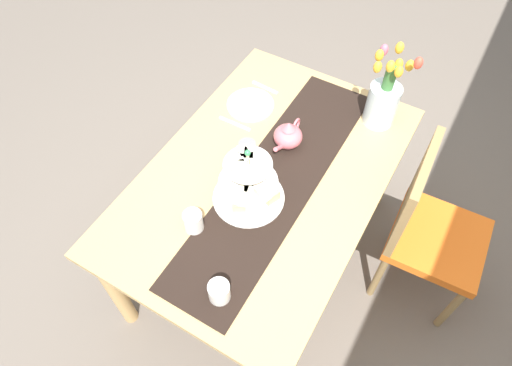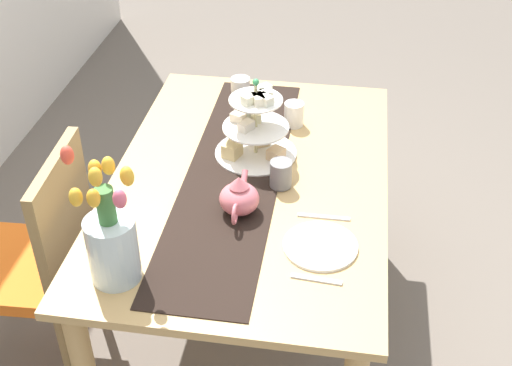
% 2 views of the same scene
% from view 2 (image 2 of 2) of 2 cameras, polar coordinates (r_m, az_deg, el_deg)
% --- Properties ---
extents(ground_plane, '(8.00, 8.00, 0.00)m').
position_cam_2_polar(ground_plane, '(2.84, -0.47, -11.52)').
color(ground_plane, '#6B6056').
extents(dining_table, '(1.46, 0.96, 0.73)m').
position_cam_2_polar(dining_table, '(2.42, -0.54, -1.47)').
color(dining_table, tan).
rests_on(dining_table, ground_plane).
extents(chair_left, '(0.44, 0.44, 0.91)m').
position_cam_2_polar(chair_left, '(2.49, -17.86, -5.81)').
color(chair_left, olive).
rests_on(chair_left, ground_plane).
extents(table_runner, '(1.36, 0.33, 0.00)m').
position_cam_2_polar(table_runner, '(2.36, -1.92, 0.73)').
color(table_runner, black).
rests_on(table_runner, dining_table).
extents(tiered_cake_stand, '(0.30, 0.30, 0.30)m').
position_cam_2_polar(tiered_cake_stand, '(2.42, -0.11, 4.58)').
color(tiered_cake_stand, beige).
rests_on(tiered_cake_stand, table_runner).
extents(teapot, '(0.24, 0.13, 0.14)m').
position_cam_2_polar(teapot, '(2.16, -1.44, -1.26)').
color(teapot, '#D66B75').
rests_on(teapot, table_runner).
extents(tulip_vase, '(0.15, 0.20, 0.42)m').
position_cam_2_polar(tulip_vase, '(1.92, -12.17, -4.66)').
color(tulip_vase, silver).
rests_on(tulip_vase, dining_table).
extents(cream_jug, '(0.08, 0.08, 0.08)m').
position_cam_2_polar(cream_jug, '(2.83, -1.32, 8.08)').
color(cream_jug, white).
rests_on(cream_jug, dining_table).
extents(dinner_plate_left, '(0.23, 0.23, 0.01)m').
position_cam_2_polar(dinner_plate_left, '(2.07, 5.48, -5.33)').
color(dinner_plate_left, white).
rests_on(dinner_plate_left, dining_table).
extents(fork_left, '(0.03, 0.15, 0.01)m').
position_cam_2_polar(fork_left, '(1.96, 5.15, -8.14)').
color(fork_left, silver).
rests_on(fork_left, dining_table).
extents(knife_left, '(0.02, 0.17, 0.01)m').
position_cam_2_polar(knife_left, '(2.18, 5.77, -2.88)').
color(knife_left, silver).
rests_on(knife_left, dining_table).
extents(mug_grey, '(0.08, 0.08, 0.09)m').
position_cam_2_polar(mug_grey, '(2.28, 2.12, 0.79)').
color(mug_grey, slate).
rests_on(mug_grey, table_runner).
extents(mug_white_text, '(0.08, 0.08, 0.09)m').
position_cam_2_polar(mug_white_text, '(2.63, 3.23, 5.85)').
color(mug_white_text, white).
rests_on(mug_white_text, dining_table).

